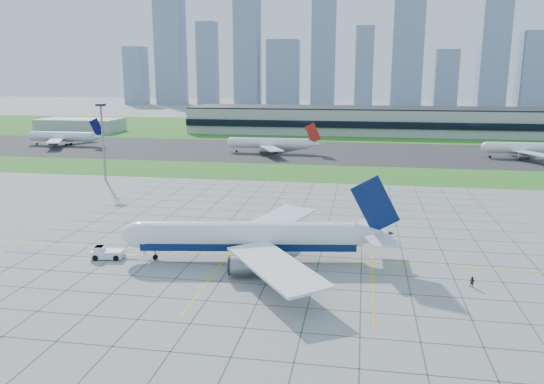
{
  "coord_description": "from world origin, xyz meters",
  "views": [
    {
      "loc": [
        15.41,
        -98.91,
        34.78
      ],
      "look_at": [
        -5.89,
        24.9,
        7.0
      ],
      "focal_mm": 35.0,
      "sensor_mm": 36.0,
      "label": 1
    }
  ],
  "objects_px": {
    "airliner": "(251,237)",
    "crew_far": "(472,282)",
    "distant_jet_1": "(271,143)",
    "distant_jet_2": "(523,148)",
    "crew_near": "(143,246)",
    "pushback_tug": "(106,253)",
    "light_mast": "(102,132)",
    "distant_jet_0": "(64,137)"
  },
  "relations": [
    {
      "from": "crew_near",
      "to": "distant_jet_2",
      "type": "bearing_deg",
      "value": 6.07
    },
    {
      "from": "crew_near",
      "to": "light_mast",
      "type": "bearing_deg",
      "value": 76.09
    },
    {
      "from": "pushback_tug",
      "to": "crew_near",
      "type": "relative_size",
      "value": 4.93
    },
    {
      "from": "crew_far",
      "to": "distant_jet_0",
      "type": "xyz_separation_m",
      "value": [
        -167.57,
        157.36,
        3.55
      ]
    },
    {
      "from": "airliner",
      "to": "distant_jet_0",
      "type": "relative_size",
      "value": 1.25
    },
    {
      "from": "crew_near",
      "to": "crew_far",
      "type": "height_order",
      "value": "crew_far"
    },
    {
      "from": "light_mast",
      "to": "airliner",
      "type": "relative_size",
      "value": 0.48
    },
    {
      "from": "distant_jet_1",
      "to": "airliner",
      "type": "bearing_deg",
      "value": -81.71
    },
    {
      "from": "airliner",
      "to": "distant_jet_0",
      "type": "height_order",
      "value": "airliner"
    },
    {
      "from": "airliner",
      "to": "distant_jet_0",
      "type": "xyz_separation_m",
      "value": [
        -128.25,
        150.47,
        -0.09
      ]
    },
    {
      "from": "light_mast",
      "to": "distant_jet_1",
      "type": "xyz_separation_m",
      "value": [
        44.36,
        72.25,
        -11.7
      ]
    },
    {
      "from": "airliner",
      "to": "crew_near",
      "type": "bearing_deg",
      "value": 165.77
    },
    {
      "from": "distant_jet_2",
      "to": "pushback_tug",
      "type": "bearing_deg",
      "value": -127.98
    },
    {
      "from": "crew_near",
      "to": "distant_jet_1",
      "type": "distance_m",
      "value": 139.54
    },
    {
      "from": "crew_near",
      "to": "distant_jet_0",
      "type": "height_order",
      "value": "distant_jet_0"
    },
    {
      "from": "crew_far",
      "to": "distant_jet_2",
      "type": "relative_size",
      "value": 0.04
    },
    {
      "from": "crew_far",
      "to": "airliner",
      "type": "bearing_deg",
      "value": -148.92
    },
    {
      "from": "distant_jet_2",
      "to": "crew_near",
      "type": "bearing_deg",
      "value": -127.87
    },
    {
      "from": "airliner",
      "to": "distant_jet_0",
      "type": "distance_m",
      "value": 197.71
    },
    {
      "from": "distant_jet_1",
      "to": "distant_jet_0",
      "type": "bearing_deg",
      "value": 175.29
    },
    {
      "from": "distant_jet_1",
      "to": "crew_near",
      "type": "bearing_deg",
      "value": -90.87
    },
    {
      "from": "distant_jet_0",
      "to": "distant_jet_2",
      "type": "bearing_deg",
      "value": -1.71
    },
    {
      "from": "pushback_tug",
      "to": "crew_far",
      "type": "distance_m",
      "value": 67.22
    },
    {
      "from": "airliner",
      "to": "distant_jet_1",
      "type": "distance_m",
      "value": 143.1
    },
    {
      "from": "crew_near",
      "to": "distant_jet_1",
      "type": "relative_size",
      "value": 0.04
    },
    {
      "from": "airliner",
      "to": "crew_far",
      "type": "relative_size",
      "value": 28.35
    },
    {
      "from": "distant_jet_1",
      "to": "distant_jet_2",
      "type": "height_order",
      "value": "same"
    },
    {
      "from": "distant_jet_0",
      "to": "light_mast",
      "type": "bearing_deg",
      "value": -52.05
    },
    {
      "from": "crew_far",
      "to": "distant_jet_1",
      "type": "height_order",
      "value": "distant_jet_1"
    },
    {
      "from": "distant_jet_0",
      "to": "distant_jet_2",
      "type": "height_order",
      "value": "same"
    },
    {
      "from": "distant_jet_1",
      "to": "distant_jet_2",
      "type": "distance_m",
      "value": 108.25
    },
    {
      "from": "crew_near",
      "to": "distant_jet_0",
      "type": "xyz_separation_m",
      "value": [
        -105.5,
        148.34,
        3.58
      ]
    },
    {
      "from": "pushback_tug",
      "to": "distant_jet_0",
      "type": "relative_size",
      "value": 0.21
    },
    {
      "from": "pushback_tug",
      "to": "light_mast",
      "type": "bearing_deg",
      "value": 108.04
    },
    {
      "from": "airliner",
      "to": "crew_far",
      "type": "height_order",
      "value": "airliner"
    },
    {
      "from": "light_mast",
      "to": "distant_jet_2",
      "type": "distance_m",
      "value": 170.27
    },
    {
      "from": "distant_jet_0",
      "to": "crew_near",
      "type": "bearing_deg",
      "value": -54.58
    },
    {
      "from": "distant_jet_0",
      "to": "airliner",
      "type": "bearing_deg",
      "value": -49.56
    },
    {
      "from": "pushback_tug",
      "to": "crew_near",
      "type": "xyz_separation_m",
      "value": [
        5.08,
        5.96,
        -0.18
      ]
    },
    {
      "from": "crew_near",
      "to": "distant_jet_0",
      "type": "bearing_deg",
      "value": 79.36
    },
    {
      "from": "light_mast",
      "to": "crew_far",
      "type": "relative_size",
      "value": 13.64
    },
    {
      "from": "airliner",
      "to": "distant_jet_1",
      "type": "relative_size",
      "value": 1.25
    }
  ]
}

